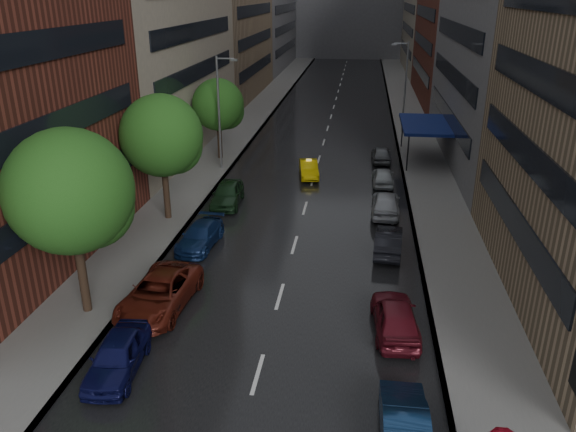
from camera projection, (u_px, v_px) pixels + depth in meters
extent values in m
cube|color=black|center=(330.00, 120.00, 64.11)|extent=(14.00, 140.00, 0.01)
cube|color=gray|center=(253.00, 118.00, 65.17)|extent=(4.00, 140.00, 0.15)
cube|color=gray|center=(410.00, 122.00, 63.00)|extent=(4.00, 140.00, 0.15)
cube|color=#937A5B|center=(226.00, 13.00, 74.66)|extent=(8.00, 28.00, 22.00)
cube|color=slate|center=(511.00, 15.00, 44.93)|extent=(8.00, 28.00, 24.00)
cylinder|color=#382619|center=(81.00, 267.00, 25.10)|extent=(0.40, 0.40, 4.76)
sphere|color=#1E5116|center=(70.00, 191.00, 23.76)|extent=(5.44, 5.44, 5.44)
cylinder|color=#382619|center=(166.00, 187.00, 35.67)|extent=(0.40, 0.40, 4.46)
sphere|color=#1E5116|center=(161.00, 135.00, 34.42)|extent=(5.10, 5.10, 5.10)
cylinder|color=#382619|center=(220.00, 138.00, 48.71)|extent=(0.40, 0.40, 3.86)
sphere|color=#1E5116|center=(218.00, 105.00, 47.62)|extent=(4.41, 4.41, 4.41)
imported|color=yellow|center=(309.00, 169.00, 44.61)|extent=(2.03, 4.14, 1.31)
imported|color=#0D0F3D|center=(117.00, 356.00, 21.70)|extent=(2.07, 4.46, 1.48)
imported|color=#5C1C12|center=(159.00, 293.00, 26.07)|extent=(3.01, 5.88, 1.59)
imported|color=#10234E|center=(200.00, 236.00, 32.47)|extent=(2.20, 4.68, 1.32)
imported|color=black|center=(227.00, 194.00, 38.72)|extent=(2.16, 4.81, 1.60)
imported|color=#0E2342|center=(404.00, 423.00, 18.38)|extent=(1.55, 4.33, 1.42)
imported|color=#5D121D|center=(395.00, 317.00, 24.22)|extent=(2.19, 4.74, 1.57)
imported|color=black|center=(389.00, 241.00, 31.72)|extent=(1.80, 4.32, 1.39)
imported|color=#B2B6BC|center=(386.00, 203.00, 37.06)|extent=(1.99, 4.65, 1.57)
imported|color=#AFB6B9|center=(383.00, 176.00, 42.73)|extent=(1.64, 3.97, 1.35)
imported|color=slate|center=(381.00, 154.00, 48.50)|extent=(1.71, 4.03, 1.36)
cylinder|color=gray|center=(219.00, 114.00, 44.92)|extent=(0.18, 0.18, 9.00)
cube|color=gray|center=(234.00, 60.00, 43.18)|extent=(0.50, 0.22, 0.16)
cylinder|color=gray|center=(405.00, 88.00, 56.83)|extent=(0.18, 0.18, 9.00)
cube|color=gray|center=(394.00, 44.00, 55.42)|extent=(0.50, 0.22, 0.16)
cube|color=navy|center=(425.00, 125.00, 48.06)|extent=(4.00, 8.00, 0.25)
cylinder|color=black|center=(408.00, 153.00, 45.32)|extent=(0.12, 0.12, 3.00)
cylinder|color=black|center=(402.00, 131.00, 52.30)|extent=(0.12, 0.12, 3.00)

